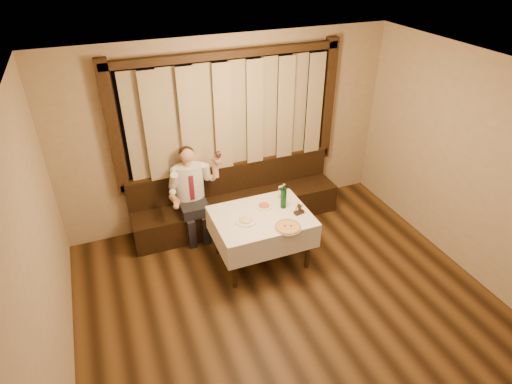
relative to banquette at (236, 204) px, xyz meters
name	(u,v)px	position (x,y,z in m)	size (l,w,h in m)	color
room	(287,195)	(0.00, -1.75, 1.19)	(5.01, 6.01, 2.81)	black
banquette	(236,204)	(0.00, 0.00, 0.00)	(3.20, 0.61, 0.94)	black
dining_table	(262,222)	(0.00, -1.02, 0.34)	(1.27, 0.97, 0.76)	black
pizza	(288,227)	(0.20, -1.40, 0.46)	(0.35, 0.35, 0.04)	white
pasta_red	(264,205)	(0.11, -0.84, 0.48)	(0.24, 0.24, 0.08)	white
pasta_cream	(246,219)	(-0.24, -1.08, 0.48)	(0.28, 0.28, 0.10)	white
green_bottle	(284,198)	(0.34, -0.96, 0.60)	(0.08, 0.08, 0.36)	#0F461B
table_wine_glass	(281,189)	(0.41, -0.72, 0.59)	(0.07, 0.07, 0.20)	white
cruet_caddy	(299,210)	(0.47, -1.17, 0.50)	(0.14, 0.09, 0.14)	black
seated_man	(191,187)	(-0.70, -0.09, 0.51)	(0.77, 0.58, 1.41)	black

